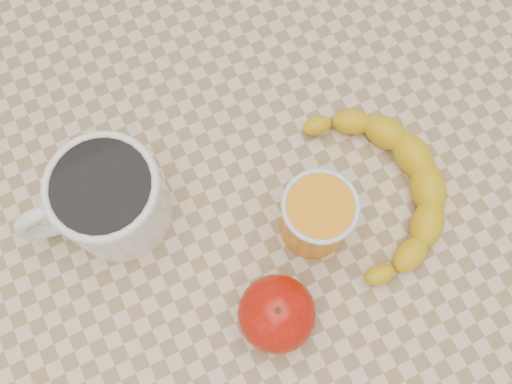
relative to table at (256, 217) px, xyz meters
name	(u,v)px	position (x,y,z in m)	size (l,w,h in m)	color
ground	(256,288)	(0.00, 0.00, -0.66)	(3.00, 3.00, 0.00)	tan
table	(256,217)	(0.00, 0.00, 0.00)	(0.80, 0.80, 0.75)	#C7B18C
coffee_mug	(107,199)	(-0.15, 0.05, 0.14)	(0.17, 0.13, 0.10)	white
orange_juice_glass	(316,217)	(0.04, -0.06, 0.13)	(0.08, 0.08, 0.09)	orange
apple	(277,314)	(-0.04, -0.13, 0.12)	(0.10, 0.10, 0.07)	#990905
banana	(381,190)	(0.12, -0.06, 0.11)	(0.23, 0.28, 0.04)	gold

